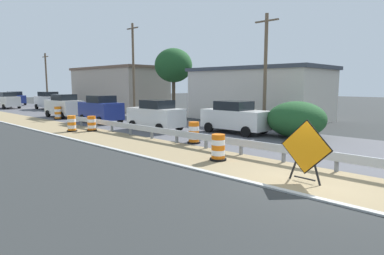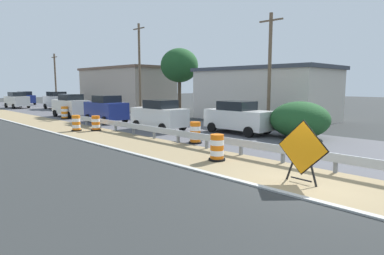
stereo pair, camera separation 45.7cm
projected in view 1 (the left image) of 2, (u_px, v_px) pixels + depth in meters
ground_plane at (306, 182)px, 10.40m from camera, size 160.00×160.00×0.00m
median_dirt_strip at (313, 179)px, 10.74m from camera, size 3.36×120.00×0.01m
far_lane_asphalt at (368, 153)px, 14.88m from camera, size 8.21×120.00×0.00m
curb_near_edge at (287, 192)px, 9.47m from camera, size 0.20×120.00×0.11m
guardrail_median at (368, 162)px, 10.87m from camera, size 0.18×41.24×0.71m
warning_sign_diamond at (306, 149)px, 10.30m from camera, size 0.15×1.75×2.02m
traffic_barrel_nearest at (218, 149)px, 13.39m from camera, size 0.69×0.69×1.08m
traffic_barrel_close at (194, 134)px, 17.28m from camera, size 0.69×0.69×1.14m
traffic_barrel_mid at (92, 124)px, 21.81m from camera, size 0.67×0.67×1.00m
traffic_barrel_far at (72, 124)px, 21.60m from camera, size 0.66×0.66×1.06m
traffic_barrel_farther at (58, 114)px, 29.22m from camera, size 0.71×0.71×1.13m
car_lead_near_lane at (7, 100)px, 42.45m from camera, size 2.14×4.38×2.11m
car_trailing_near_lane at (235, 117)px, 20.89m from camera, size 2.10×4.40×2.04m
car_lead_far_lane at (64, 106)px, 30.91m from camera, size 2.10×4.36×2.18m
car_mid_far_lane at (15, 98)px, 49.54m from camera, size 2.12×4.47×2.04m
car_trailing_far_lane at (101, 109)px, 26.54m from camera, size 2.06×4.08×2.21m
car_distant_a at (49, 101)px, 40.83m from camera, size 2.18×4.66×2.19m
car_distant_b at (156, 115)px, 22.20m from camera, size 2.06×4.17×2.06m
roadside_shop_near at (259, 94)px, 28.83m from camera, size 6.77×11.64×4.56m
roadside_shop_far at (118, 88)px, 42.10m from camera, size 6.36×13.73×5.25m
utility_pole_near at (265, 70)px, 22.71m from camera, size 0.24×1.80×7.87m
utility_pole_mid at (133, 68)px, 33.89m from camera, size 0.24×1.80×9.26m
utility_pole_far at (46, 79)px, 47.22m from camera, size 0.24×1.80×7.51m
bush_roadside at (297, 119)px, 19.19m from camera, size 3.38×3.38×2.12m
tree_roadside at (173, 66)px, 33.87m from camera, size 3.88×3.88×6.79m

